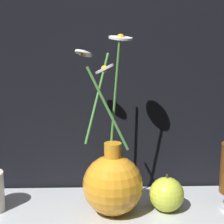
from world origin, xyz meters
name	(u,v)px	position (x,y,z in m)	size (l,w,h in m)	color
ground_plane	(113,217)	(0.00, 0.00, 0.00)	(6.00, 6.00, 0.00)	black
shelf	(113,214)	(0.00, 0.00, 0.01)	(0.67, 0.24, 0.01)	#B2B7BC
vase_with_flowers	(110,182)	(0.00, -0.01, 0.08)	(0.14, 0.16, 0.35)	orange
orange_fruit	(167,195)	(0.11, 0.00, 0.05)	(0.07, 0.07, 0.08)	#B7C638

